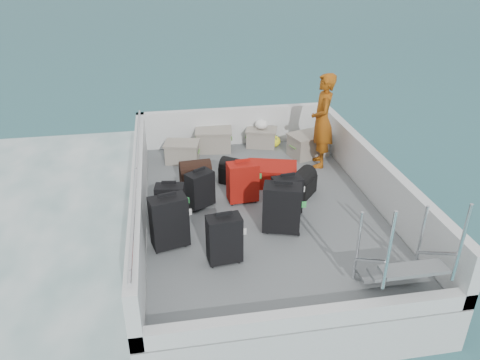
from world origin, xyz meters
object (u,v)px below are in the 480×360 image
Objects in this scene: suitcase_8 at (271,174)px; passenger at (322,121)px; suitcase_6 at (282,209)px; suitcase_0 at (169,223)px; suitcase_1 at (171,204)px; crate_0 at (182,153)px; crate_2 at (261,138)px; suitcase_3 at (224,240)px; suitcase_2 at (200,190)px; suitcase_5 at (243,182)px; suitcase_7 at (287,196)px; crate_1 at (214,141)px; crate_3 at (308,146)px.

passenger is (0.98, 0.55, 0.65)m from suitcase_8.
suitcase_0 is at bearing -158.66° from suitcase_6.
crate_0 is (0.27, 1.99, -0.12)m from suitcase_1.
suitcase_1 is 3.02m from crate_2.
crate_0 is (0.31, 2.54, -0.19)m from suitcase_0.
suitcase_3 is 0.92× the size of suitcase_6.
suitcase_8 is at bearing 27.53° from suitcase_0.
suitcase_3 is at bearing -115.00° from suitcase_2.
suitcase_3 is at bearing -113.13° from suitcase_5.
passenger reaches higher than suitcase_8.
suitcase_5 is 1.08× the size of suitcase_7.
passenger is (2.61, 1.46, 0.51)m from suitcase_1.
suitcase_6 is 1.39m from suitcase_8.
suitcase_6 is 2.90m from crate_2.
suitcase_0 reaches higher than suitcase_5.
suitcase_0 is 2.57m from crate_0.
suitcase_0 reaches higher than suitcase_7.
suitcase_2 is at bearing 158.11° from suitcase_6.
suitcase_1 is at bearing 135.31° from suitcase_8.
suitcase_7 reaches higher than suitcase_2.
suitcase_2 is 2.07m from crate_1.
crate_0 is at bearing -89.53° from passenger.
crate_2 is at bearing -126.42° from passenger.
suitcase_6 reaches higher than suitcase_7.
suitcase_2 is at bearing -144.48° from crate_3.
suitcase_1 is 0.36× the size of passenger.
suitcase_0 is at bearing 147.49° from suitcase_8.
crate_3 is (2.56, 2.42, -0.16)m from suitcase_0.
suitcase_1 is 1.51m from suitcase_6.
suitcase_6 is at bearing -64.24° from crate_0.
crate_0 is 1.58m from crate_2.
suitcase_5 is 1.11× the size of crate_0.
suitcase_3 is 0.98× the size of crate_3.
passenger is (0.98, 1.50, 0.52)m from suitcase_7.
crate_3 is at bearing -155.62° from passenger.
suitcase_5 is at bearing -109.62° from crate_2.
crate_2 reaches higher than suitcase_8.
suitcase_5 is (0.47, 1.43, -0.01)m from suitcase_3.
suitcase_5 is 0.90× the size of suitcase_6.
suitcase_2 is 1.63m from crate_0.
suitcase_0 is 1.27× the size of suitcase_2.
suitcase_8 is 1.30m from crate_3.
suitcase_2 reaches higher than crate_2.
crate_3 reaches higher than crate_1.
crate_0 is at bearing 89.93° from suitcase_3.
suitcase_5 is 1.91m from passenger.
crate_3 is at bearing 44.81° from suitcase_1.
suitcase_2 is 2.49m from passenger.
suitcase_6 is at bearing -171.78° from suitcase_8.
suitcase_8 is at bearing -38.19° from crate_0.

